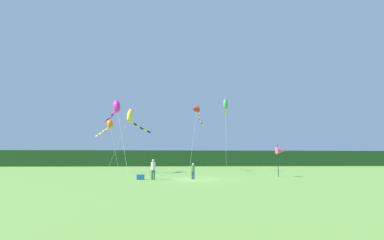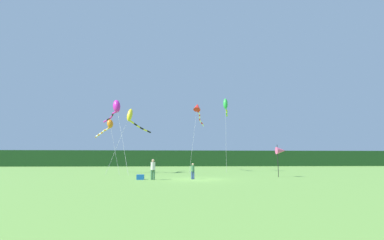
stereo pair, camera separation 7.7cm
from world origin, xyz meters
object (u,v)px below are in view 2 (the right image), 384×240
person_adult (153,168)px  banner_flag_pole (281,151)px  kite_orange (108,126)px  kite_red (198,109)px  cooler_box (140,177)px  kite_green (226,105)px  kite_magenta (116,108)px  person_child (193,170)px  kite_yellow (132,118)px

person_adult → banner_flag_pole: banner_flag_pole is taller
kite_orange → kite_red: 12.61m
cooler_box → kite_green: size_ratio=0.06×
kite_red → banner_flag_pole: bearing=-60.7°
kite_magenta → kite_green: bearing=18.6°
person_adult → kite_magenta: bearing=118.9°
cooler_box → kite_magenta: kite_magenta is taller
person_child → kite_orange: (-9.78, 10.43, 4.99)m
kite_orange → kite_red: bearing=20.6°
kite_yellow → kite_magenta: kite_magenta is taller
banner_flag_pole → kite_magenta: bearing=158.3°
banner_flag_pole → kite_orange: bearing=156.3°
person_child → kite_orange: bearing=133.1°
person_child → banner_flag_pole: banner_flag_pole is taller
person_adult → kite_orange: kite_orange is taller
cooler_box → kite_yellow: kite_yellow is taller
cooler_box → kite_green: bearing=55.3°
banner_flag_pole → kite_orange: 20.34m
kite_orange → kite_green: (15.38, 3.64, 3.55)m
kite_yellow → kite_magenta: size_ratio=1.11×
person_adult → cooler_box: bearing=166.9°
kite_green → kite_magenta: kite_green is taller
kite_magenta → person_child: bearing=-46.9°
kite_green → kite_magenta: bearing=-161.4°
banner_flag_pole → kite_red: size_ratio=0.29×
banner_flag_pole → kite_orange: size_ratio=0.46×
person_adult → kite_green: size_ratio=0.16×
person_adult → banner_flag_pole: size_ratio=0.55×
kite_yellow → kite_green: (12.57, 3.02, 2.44)m
kite_red → kite_orange: bearing=-159.4°
kite_yellow → kite_green: bearing=13.5°
person_child → kite_yellow: (-6.96, 11.06, 6.10)m
kite_yellow → person_child: bearing=-57.8°
cooler_box → banner_flag_pole: bearing=11.4°
banner_flag_pole → kite_yellow: size_ratio=0.31×
banner_flag_pole → kite_red: kite_red is taller
person_adult → banner_flag_pole: 12.33m
banner_flag_pole → kite_magenta: kite_magenta is taller
person_adult → kite_green: kite_green is taller
cooler_box → person_child: bearing=3.1°
kite_green → kite_magenta: (-14.27, -4.81, -1.45)m
kite_orange → kite_green: size_ratio=0.64×
banner_flag_pole → kite_magenta: size_ratio=0.34×
cooler_box → person_adult: bearing=-13.1°
person_child → kite_red: (1.67, 14.73, 8.07)m
kite_red → kite_green: size_ratio=1.02×
kite_red → kite_green: (3.93, -0.65, 0.47)m
cooler_box → kite_magenta: size_ratio=0.07×
person_child → kite_red: bearing=83.5°
banner_flag_pole → kite_orange: kite_orange is taller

